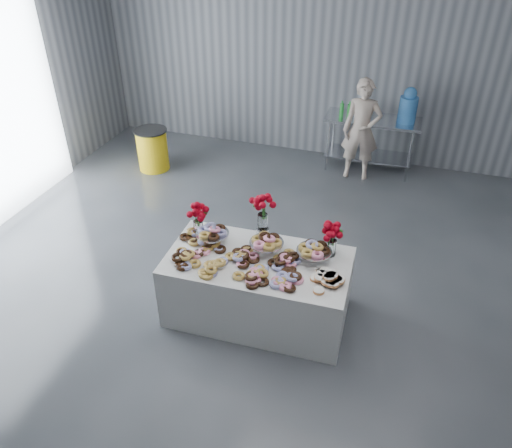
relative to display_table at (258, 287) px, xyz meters
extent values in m
plane|color=#35383C|center=(-0.07, -0.24, -0.38)|extent=(9.00, 9.00, 0.00)
cube|color=slate|center=(-0.07, 4.26, 1.62)|extent=(8.00, 0.04, 4.00)
cube|color=silver|center=(0.00, 0.00, 0.00)|extent=(1.93, 1.05, 0.75)
cube|color=silver|center=(0.69, 3.86, 0.51)|extent=(1.50, 0.60, 0.04)
cube|color=silver|center=(0.69, 3.86, -0.12)|extent=(1.40, 0.55, 0.03)
cylinder|color=silver|center=(0.04, 3.61, 0.05)|extent=(0.04, 0.04, 0.86)
cylinder|color=silver|center=(1.34, 3.61, 0.05)|extent=(0.04, 0.04, 0.86)
cylinder|color=silver|center=(0.04, 4.11, 0.05)|extent=(0.04, 0.04, 0.86)
cylinder|color=silver|center=(1.34, 4.11, 0.05)|extent=(0.04, 0.04, 0.86)
cylinder|color=silver|center=(-0.55, 0.13, 0.44)|extent=(0.06, 0.06, 0.12)
cylinder|color=silver|center=(-0.55, 0.13, 0.50)|extent=(0.36, 0.36, 0.01)
cylinder|color=silver|center=(0.05, 0.15, 0.44)|extent=(0.06, 0.06, 0.12)
cylinder|color=silver|center=(0.05, 0.15, 0.50)|extent=(0.36, 0.36, 0.01)
cylinder|color=silver|center=(0.55, 0.17, 0.44)|extent=(0.06, 0.06, 0.12)
cylinder|color=silver|center=(0.55, 0.17, 0.50)|extent=(0.36, 0.36, 0.01)
cylinder|color=white|center=(-0.76, 0.23, 0.46)|extent=(0.11, 0.11, 0.18)
cylinder|color=#1E5919|center=(-0.76, 0.23, 0.59)|extent=(0.04, 0.04, 0.18)
cylinder|color=white|center=(0.69, 0.32, 0.46)|extent=(0.11, 0.11, 0.18)
cylinder|color=#1E5919|center=(0.69, 0.32, 0.59)|extent=(0.04, 0.04, 0.18)
cylinder|color=silver|center=(-0.06, 0.35, 0.45)|extent=(0.14, 0.14, 0.15)
cylinder|color=white|center=(-0.06, 0.35, 0.61)|extent=(0.11, 0.11, 0.18)
cylinder|color=#1E5919|center=(-0.06, 0.35, 0.75)|extent=(0.04, 0.04, 0.18)
cylinder|color=#4290E3|center=(1.19, 3.86, 0.73)|extent=(0.28, 0.28, 0.40)
sphere|color=#4290E3|center=(1.19, 3.86, 0.98)|extent=(0.20, 0.20, 0.20)
imported|color=#CC8C93|center=(0.56, 3.56, 0.43)|extent=(0.62, 0.43, 1.61)
cylinder|color=yellow|center=(-2.72, 2.79, -0.04)|extent=(0.50, 0.50, 0.67)
cylinder|color=black|center=(-2.72, 2.79, 0.31)|extent=(0.54, 0.54, 0.02)
camera|label=1|loc=(1.23, -3.87, 3.53)|focal=35.00mm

